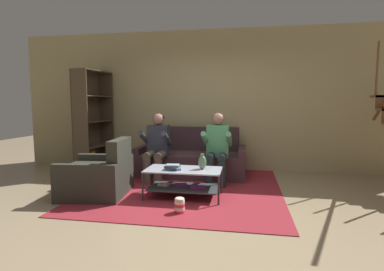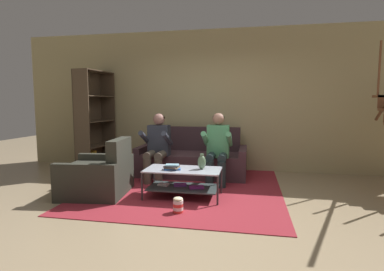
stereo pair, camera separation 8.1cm
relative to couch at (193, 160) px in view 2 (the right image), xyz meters
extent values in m
plane|color=#968162|center=(0.30, -1.82, -0.30)|extent=(16.80, 16.80, 0.00)
cube|color=tan|center=(0.30, 0.64, 1.15)|extent=(8.40, 0.12, 2.90)
cylinder|color=brown|center=(3.19, -0.06, 1.68)|extent=(0.04, 0.04, 0.90)
cube|color=#422C31|center=(0.00, -0.06, -0.08)|extent=(1.80, 0.92, 0.44)
cube|color=#38252A|center=(0.00, 0.31, 0.38)|extent=(1.80, 0.18, 0.47)
cube|color=#422C31|center=(-0.97, -0.06, -0.02)|extent=(0.13, 0.92, 0.56)
cube|color=#422C31|center=(0.97, -0.06, -0.02)|extent=(0.13, 0.92, 0.56)
cylinder|color=brown|center=(-0.64, -0.82, -0.08)|extent=(0.14, 0.14, 0.44)
cylinder|color=brown|center=(-0.44, -0.82, -0.08)|extent=(0.14, 0.14, 0.44)
cylinder|color=brown|center=(-0.64, -0.64, 0.19)|extent=(0.14, 0.42, 0.14)
cylinder|color=brown|center=(-0.44, -0.64, 0.19)|extent=(0.14, 0.42, 0.14)
cube|color=#2E313C|center=(-0.54, -0.43, 0.42)|extent=(0.38, 0.22, 0.56)
cylinder|color=#2E313C|center=(-0.74, -0.61, 0.48)|extent=(0.09, 0.49, 0.31)
cylinder|color=#2E313C|center=(-0.34, -0.61, 0.48)|extent=(0.09, 0.49, 0.31)
sphere|color=#916258|center=(-0.54, -0.43, 0.80)|extent=(0.21, 0.21, 0.21)
ellipsoid|color=black|center=(-0.54, -0.41, 0.83)|extent=(0.21, 0.21, 0.13)
cylinder|color=#1F2E2F|center=(0.44, -0.82, -0.08)|extent=(0.14, 0.14, 0.44)
cylinder|color=#1F2E2F|center=(0.64, -0.82, -0.08)|extent=(0.14, 0.14, 0.44)
cylinder|color=#1F2E2F|center=(0.44, -0.64, 0.19)|extent=(0.14, 0.42, 0.14)
cylinder|color=#1F2E2F|center=(0.64, -0.64, 0.19)|extent=(0.14, 0.42, 0.14)
cube|color=#4C9462|center=(0.54, -0.43, 0.43)|extent=(0.38, 0.22, 0.57)
cylinder|color=#4C9462|center=(0.34, -0.61, 0.49)|extent=(0.09, 0.49, 0.31)
cylinder|color=#4C9462|center=(0.74, -0.61, 0.49)|extent=(0.09, 0.49, 0.31)
sphere|color=#976855|center=(0.54, -0.43, 0.82)|extent=(0.21, 0.21, 0.21)
ellipsoid|color=black|center=(0.54, -0.41, 0.85)|extent=(0.21, 0.21, 0.13)
cube|color=#B2B8C8|center=(0.13, -1.42, 0.12)|extent=(1.11, 0.57, 0.02)
cube|color=#344040|center=(0.13, -1.42, -0.15)|extent=(1.02, 0.53, 0.02)
cylinder|color=#322D2F|center=(-0.42, -1.69, -0.08)|extent=(0.03, 0.03, 0.43)
cylinder|color=#322D2F|center=(0.67, -1.69, -0.08)|extent=(0.03, 0.03, 0.43)
cylinder|color=#322D2F|center=(-0.42, -1.15, -0.08)|extent=(0.03, 0.03, 0.43)
cylinder|color=#322D2F|center=(0.67, -1.15, -0.08)|extent=(0.03, 0.03, 0.43)
cube|color=silver|center=(-0.18, -1.40, -0.13)|extent=(0.17, 0.13, 0.03)
cube|color=purple|center=(0.07, -1.36, -0.13)|extent=(0.22, 0.18, 0.03)
cube|color=#8E2E91|center=(0.33, -1.45, -0.12)|extent=(0.24, 0.17, 0.03)
cube|color=maroon|center=(0.06, -0.84, -0.29)|extent=(3.05, 3.36, 0.01)
cube|color=#8A4A56|center=(0.06, -0.84, -0.29)|extent=(1.68, 1.85, 0.00)
ellipsoid|color=#536E4F|center=(0.40, -1.37, 0.23)|extent=(0.12, 0.12, 0.20)
cylinder|color=#536E4F|center=(0.40, -1.37, 0.33)|extent=(0.05, 0.05, 0.05)
cube|color=#305FB4|center=(-0.02, -1.48, 0.14)|extent=(0.26, 0.19, 0.02)
cube|color=#8F7350|center=(-0.02, -1.49, 0.16)|extent=(0.22, 0.18, 0.02)
cube|color=#292225|center=(-0.03, -1.50, 0.18)|extent=(0.21, 0.21, 0.02)
cube|color=#729FB3|center=(-0.02, -1.49, 0.20)|extent=(0.21, 0.16, 0.02)
cube|color=#4C3B2B|center=(-2.11, -0.39, 0.73)|extent=(0.36, 0.06, 2.05)
cube|color=#4C3B2B|center=(-2.02, 0.52, 0.73)|extent=(0.36, 0.06, 2.05)
cube|color=#4C3B2B|center=(-2.23, 0.08, 0.73)|extent=(0.12, 0.94, 2.05)
cube|color=#4C3B2B|center=(-2.07, 0.06, -0.29)|extent=(0.45, 0.93, 0.02)
cube|color=#4C3B2B|center=(-2.07, 0.06, 0.21)|extent=(0.45, 0.93, 0.02)
cube|color=#4C3B2B|center=(-2.07, 0.06, 0.73)|extent=(0.45, 0.93, 0.02)
cube|color=#4C3B2B|center=(-2.07, 0.06, 1.24)|extent=(0.45, 0.93, 0.02)
cube|color=#4C3B2B|center=(-2.07, 0.06, 1.74)|extent=(0.45, 0.93, 0.02)
cube|color=gold|center=(-2.07, -0.35, -0.11)|extent=(0.24, 0.08, 0.34)
cube|color=#7A91AB|center=(-2.09, -0.29, -0.10)|extent=(0.29, 0.06, 0.36)
cube|color=gold|center=(-2.10, -0.26, -0.08)|extent=(0.32, 0.06, 0.40)
cube|color=gold|center=(-2.08, -0.23, -0.14)|extent=(0.28, 0.06, 0.28)
cube|color=gold|center=(-2.09, -0.18, -0.06)|extent=(0.31, 0.06, 0.43)
cube|color=orange|center=(-2.06, -0.14, -0.10)|extent=(0.26, 0.06, 0.36)
cube|color=silver|center=(-2.08, -0.11, -0.11)|extent=(0.32, 0.06, 0.34)
cube|color=silver|center=(-2.06, -0.07, -0.10)|extent=(0.27, 0.06, 0.35)
cube|color=#2D2D25|center=(-1.21, -1.53, -0.07)|extent=(0.98, 0.82, 0.46)
cube|color=#2D2D25|center=(-0.84, -1.49, 0.36)|extent=(0.24, 0.74, 0.40)
cube|color=#2D2D25|center=(-1.26, -1.12, -0.02)|extent=(0.92, 0.21, 0.56)
cube|color=#2D2D25|center=(-1.17, -1.94, -0.02)|extent=(0.92, 0.21, 0.56)
cylinder|color=red|center=(0.21, -2.06, -0.28)|extent=(0.13, 0.13, 0.04)
cylinder|color=white|center=(0.21, -2.06, -0.23)|extent=(0.13, 0.13, 0.04)
cylinder|color=red|center=(0.21, -2.06, -0.19)|extent=(0.13, 0.13, 0.04)
cylinder|color=white|center=(0.21, -2.06, -0.15)|extent=(0.13, 0.13, 0.04)
ellipsoid|color=beige|center=(0.21, -2.06, -0.11)|extent=(0.12, 0.12, 0.05)
camera|label=1|loc=(1.00, -5.66, 1.09)|focal=28.00mm
camera|label=2|loc=(1.08, -5.65, 1.09)|focal=28.00mm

